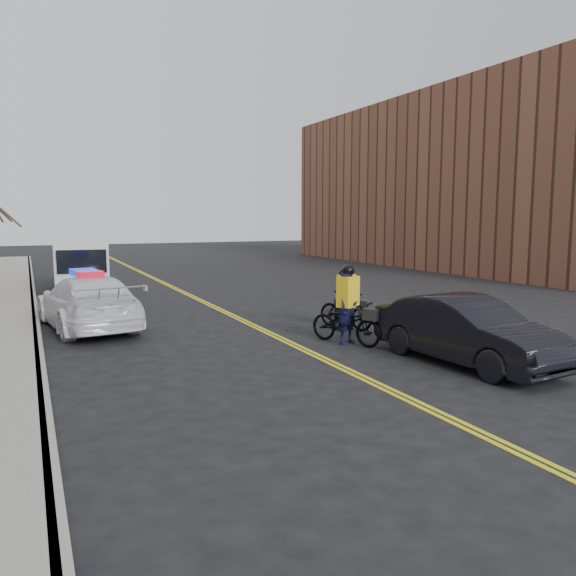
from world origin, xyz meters
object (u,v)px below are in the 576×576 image
Objects in this scene: dark_sedan at (467,331)px; cyclist_near at (348,316)px; cyclist_far at (346,304)px; police_cruiser at (88,302)px; cargo_van at (81,267)px.

cyclist_near reaches higher than dark_sedan.
cyclist_far reaches higher than dark_sedan.
dark_sedan is at bearing -89.90° from cyclist_near.
cyclist_near reaches higher than cyclist_far.
police_cruiser is 7.74m from cyclist_near.
cyclist_near reaches higher than police_cruiser.
cyclist_far is (6.35, -11.60, -0.39)m from cargo_van.
cyclist_near is at bearing -141.89° from cyclist_far.
cargo_van reaches higher than cyclist_far.
cyclist_far reaches higher than police_cruiser.
dark_sedan is 17.52m from cargo_van.
dark_sedan is 3.19m from cyclist_near.
dark_sedan is 2.38× the size of cyclist_far.
police_cruiser is at bearing 115.38° from cyclist_near.
cyclist_near is (5.40, -13.27, -0.42)m from cargo_van.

